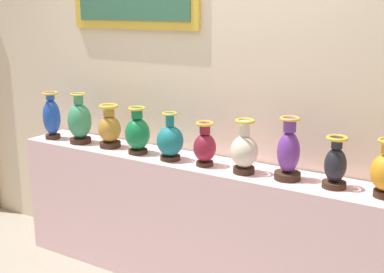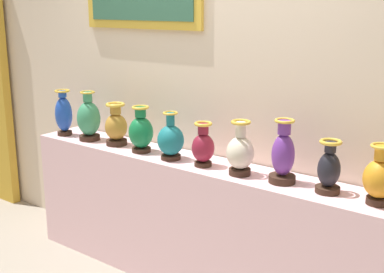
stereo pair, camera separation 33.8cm
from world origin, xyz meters
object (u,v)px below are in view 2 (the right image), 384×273
object	(u,v)px
vase_sapphire	(64,114)
vase_amber	(380,178)
vase_teal	(171,140)
vase_ivory	(240,152)
vase_jade	(89,119)
vase_onyx	(329,169)
vase_violet	(283,156)
vase_emerald	(141,132)
vase_burgundy	(203,147)
vase_ochre	(116,126)

from	to	relation	value
vase_sapphire	vase_amber	xyz separation A→B (m)	(2.48, 0.05, -0.03)
vase_teal	vase_amber	size ratio (longest dim) A/B	1.01
vase_sapphire	vase_ivory	size ratio (longest dim) A/B	1.08
vase_jade	vase_onyx	xyz separation A→B (m)	(1.93, 0.03, -0.03)
vase_ivory	vase_violet	distance (m)	0.28
vase_jade	vase_amber	bearing A→B (deg)	0.76
vase_emerald	vase_ivory	xyz separation A→B (m)	(0.83, -0.00, -0.00)
vase_emerald	vase_burgundy	distance (m)	0.54
vase_sapphire	vase_violet	size ratio (longest dim) A/B	0.96
vase_violet	vase_onyx	distance (m)	0.28
vase_teal	vase_burgundy	bearing A→B (deg)	2.17
vase_sapphire	vase_onyx	xyz separation A→B (m)	(2.20, 0.05, -0.04)
vase_amber	vase_violet	bearing A→B (deg)	179.92
vase_teal	vase_amber	xyz separation A→B (m)	(1.38, 0.04, 0.01)
vase_emerald	vase_onyx	distance (m)	1.38
vase_emerald	vase_burgundy	world-z (taller)	vase_emerald
vase_sapphire	vase_jade	bearing A→B (deg)	3.84
vase_jade	vase_emerald	world-z (taller)	vase_jade
vase_ochre	vase_onyx	size ratio (longest dim) A/B	1.05
vase_ivory	vase_violet	world-z (taller)	vase_violet
vase_teal	vase_sapphire	bearing A→B (deg)	-179.45
vase_emerald	vase_sapphire	bearing A→B (deg)	-178.63
vase_teal	vase_amber	world-z (taller)	vase_teal
vase_jade	vase_onyx	distance (m)	1.93
vase_burgundy	vase_ivory	world-z (taller)	vase_ivory
vase_ochre	vase_violet	size ratio (longest dim) A/B	0.83
vase_teal	vase_ochre	bearing A→B (deg)	176.55
vase_ochre	vase_emerald	size ratio (longest dim) A/B	0.96
vase_jade	vase_onyx	bearing A→B (deg)	0.99
vase_teal	vase_amber	bearing A→B (deg)	1.54
vase_burgundy	vase_violet	xyz separation A→B (m)	(0.56, 0.03, 0.03)
vase_violet	vase_amber	distance (m)	0.56
vase_sapphire	vase_jade	world-z (taller)	vase_jade
vase_jade	vase_teal	size ratio (longest dim) A/B	1.16
vase_burgundy	vase_ivory	distance (m)	0.28
vase_emerald	vase_jade	bearing A→B (deg)	-179.88
vase_violet	vase_onyx	xyz separation A→B (m)	(0.28, 0.00, -0.03)
vase_sapphire	vase_burgundy	bearing A→B (deg)	0.86
vase_teal	vase_onyx	distance (m)	1.10
vase_violet	vase_sapphire	bearing A→B (deg)	-178.56
vase_sapphire	vase_violet	xyz separation A→B (m)	(1.92, 0.05, -0.01)
vase_jade	vase_emerald	size ratio (longest dim) A/B	1.15
vase_teal	vase_onyx	xyz separation A→B (m)	(1.10, 0.04, 0.00)
vase_emerald	vase_burgundy	xyz separation A→B (m)	(0.54, 0.00, -0.02)
vase_onyx	vase_amber	distance (m)	0.28
vase_jade	vase_emerald	distance (m)	0.54
vase_burgundy	vase_teal	bearing A→B (deg)	-177.83
vase_jade	vase_violet	world-z (taller)	vase_violet
vase_ivory	vase_violet	size ratio (longest dim) A/B	0.89
vase_ochre	vase_burgundy	size ratio (longest dim) A/B	1.09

